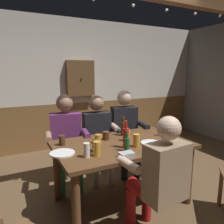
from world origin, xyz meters
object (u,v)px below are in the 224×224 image
Objects in this scene: bottle_1 at (166,128)px; person_2 at (126,128)px; bottle_2 at (127,144)px; pint_glass_0 at (62,140)px; person_1 at (98,134)px; person_3 at (160,175)px; wall_dart_cabinet at (80,78)px; pint_glass_2 at (96,146)px; pint_glass_4 at (97,149)px; dining_table at (122,152)px; plate_1 at (151,143)px; pint_glass_7 at (98,139)px; plate_0 at (62,153)px; pint_glass_3 at (106,136)px; condiment_caddy at (126,155)px; pint_glass_1 at (127,135)px; pint_glass_6 at (87,150)px; bottle_0 at (126,137)px; pint_glass_5 at (136,141)px; person_0 at (66,137)px; bottle_3 at (123,128)px.

person_2 is at bearing 103.23° from bottle_1.
bottle_2 reaches higher than pint_glass_0.
person_3 is at bearing 97.77° from person_1.
bottle_2 is 2.47m from wall_dart_cabinet.
pint_glass_2 is at bearing 156.76° from bottle_2.
wall_dart_cabinet reaches higher than person_2.
pint_glass_4 is at bearing -64.10° from pint_glass_0.
dining_table is 0.35m from plate_1.
pint_glass_2 is (-0.37, -0.12, 0.17)m from dining_table.
pint_glass_0 is at bearing 115.90° from pint_glass_4.
person_3 is at bearing -72.82° from pint_glass_7.
plate_0 is 0.62m from pint_glass_3.
condiment_caddy is at bearing -34.62° from plate_0.
condiment_caddy is 0.50m from pint_glass_1.
bottle_0 is at bearing 7.50° from pint_glass_6.
condiment_caddy is at bearing 89.00° from person_1.
pint_glass_5 is 1.38× the size of pint_glass_7.
person_0 reaches higher than bottle_1.
bottle_2 is 1.50× the size of pint_glass_5.
plate_0 is 0.36m from pint_glass_4.
person_2 is at bearing 22.90° from pint_glass_0.
pint_glass_1 is 2.18m from wall_dart_cabinet.
pint_glass_4 is at bearing -168.61° from bottle_1.
pint_glass_4 is at bearing -6.85° from pint_glass_6.
bottle_1 reaches higher than pint_glass_1.
plate_1 is 2.09× the size of pint_glass_0.
person_3 is 0.70m from pint_glass_6.
pint_glass_2 is (0.10, -0.80, 0.11)m from person_0.
bottle_2 is 1.71× the size of pint_glass_2.
plate_1 is 1.63× the size of pint_glass_5.
person_1 is at bearing 108.57° from plate_1.
pint_glass_0 is at bearing -114.60° from wall_dart_cabinet.
pint_glass_1 is at bearing -94.06° from wall_dart_cabinet.
bottle_3 is 0.81m from pint_glass_6.
dining_table is 7.09× the size of bottle_2.
bottle_1 is 0.57m from pint_glass_5.
plate_1 is 0.66m from pint_glass_2.
person_0 is at bearing -115.86° from wall_dart_cabinet.
wall_dart_cabinet is at bearing 85.97° from pint_glass_5.
person_2 is 1.80× the size of wall_dart_cabinet.
wall_dart_cabinet reaches higher than bottle_2.
pint_glass_5 is 0.44m from pint_glass_7.
pint_glass_1 is 0.20× the size of wall_dart_cabinet.
plate_0 and plate_1 have the same top height.
pint_glass_3 is at bearing 143.09° from pint_glass_1.
pint_glass_2 is at bearing -129.40° from pint_glass_3.
bottle_0 is at bearing -33.13° from pint_glass_0.
condiment_caddy is 0.57× the size of bottle_3.
plate_1 is (0.98, -0.15, 0.00)m from plate_0.
pint_glass_2 is (0.33, -0.10, 0.06)m from plate_0.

